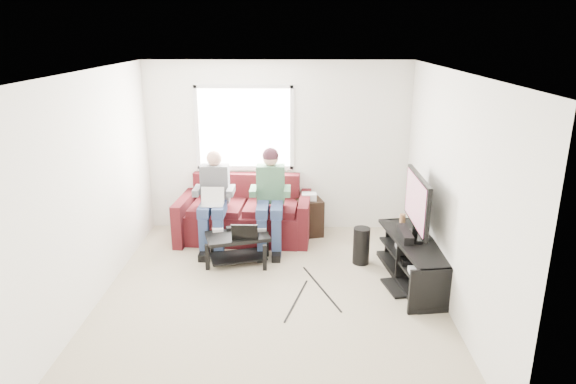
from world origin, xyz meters
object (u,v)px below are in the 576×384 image
Objects in this scene: sofa at (245,216)px; tv at (417,203)px; subwoofer at (361,246)px; end_table at (309,216)px; coffee_table at (238,242)px; tv_stand at (414,263)px.

sofa is 2.67m from tv.
end_table reaches higher than subwoofer.
tv is at bearing -47.65° from end_table.
coffee_table is 1.39× the size of end_table.
tv_stand is (2.25, -1.39, -0.10)m from sofa.
end_table is at bearing 132.35° from tv.
end_table is (0.96, 0.12, -0.04)m from sofa.
coffee_table is 2.31m from tv_stand.
tv reaches higher than coffee_table.
coffee_table is 0.84× the size of tv.
end_table reaches higher than tv_stand.
tv_stand is 1.52× the size of tv.
subwoofer is at bearing -28.55° from sofa.
sofa is 1.87m from subwoofer.
tv_stand reaches higher than subwoofer.
end_table is (-1.28, 1.41, -0.70)m from tv.
sofa is at bearing -172.93° from end_table.
end_table is (-0.68, 1.01, 0.04)m from subwoofer.
tv is 2.18× the size of subwoofer.
coffee_table is 1.66m from subwoofer.
sofa is 1.83× the size of tv.
coffee_table is 1.83× the size of subwoofer.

